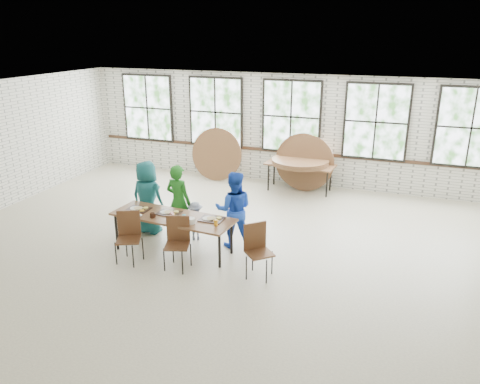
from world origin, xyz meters
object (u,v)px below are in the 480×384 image
(chair_near_right, at_px, (178,238))
(storage_table, at_px, (300,166))
(chair_near_left, at_px, (129,232))
(dining_table, at_px, (173,218))

(chair_near_right, height_order, storage_table, chair_near_right)
(chair_near_left, relative_size, chair_near_right, 1.00)
(dining_table, distance_m, chair_near_right, 0.63)
(dining_table, relative_size, storage_table, 1.32)
(chair_near_left, xyz_separation_m, chair_near_right, (0.96, 0.09, 0.00))
(chair_near_right, xyz_separation_m, storage_table, (1.09, 4.91, 0.13))
(dining_table, xyz_separation_m, chair_near_left, (-0.60, -0.59, -0.13))
(chair_near_left, height_order, storage_table, chair_near_left)
(dining_table, distance_m, chair_near_left, 0.85)
(storage_table, bearing_deg, dining_table, -102.48)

